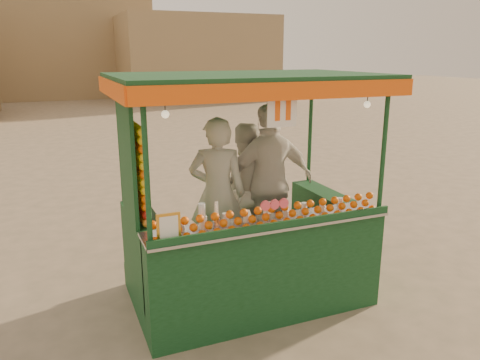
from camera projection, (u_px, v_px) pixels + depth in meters
name	position (u px, v px, depth m)	size (l,w,h in m)	color
ground	(233.00, 307.00, 5.32)	(90.00, 90.00, 0.00)	#675C4A
building_right	(196.00, 59.00, 28.65)	(9.00, 6.00, 5.00)	#907652
building_center	(37.00, 43.00, 30.44)	(14.00, 7.00, 7.00)	#907652
juice_cart	(245.00, 233.00, 5.25)	(2.86, 1.85, 2.60)	#0E3615
vendor_left	(217.00, 194.00, 5.45)	(0.78, 0.66, 1.82)	beige
vendor_middle	(244.00, 188.00, 5.93)	(0.96, 0.84, 1.68)	silver
vendor_right	(270.00, 182.00, 5.73)	(1.15, 0.52, 1.94)	silver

